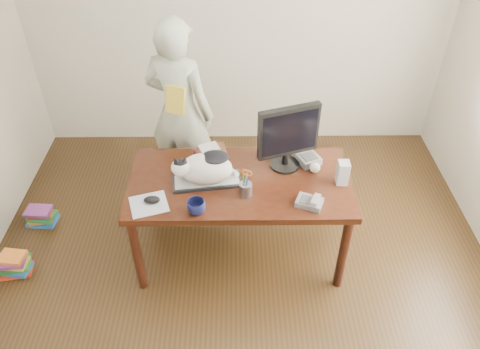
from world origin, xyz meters
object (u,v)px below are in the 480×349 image
mouse (152,200)px  book_stack (211,152)px  keyboard (207,181)px  monitor (288,135)px  calculator (307,157)px  speaker (343,173)px  baseball (315,168)px  desk (240,189)px  cat (204,168)px  pen_cup (246,188)px  book_pile_b (41,216)px  coffee_mug (196,207)px  phone (310,202)px  book_pile_a (14,264)px  person (180,113)px

mouse → book_stack: book_stack is taller
keyboard → monitor: monitor is taller
keyboard → calculator: size_ratio=2.07×
speaker → baseball: bearing=146.2°
book_stack → calculator: book_stack is taller
monitor → calculator: bearing=6.1°
desk → cat: 0.39m
monitor → speaker: bearing=-44.2°
monitor → pen_cup: monitor is taller
monitor → book_pile_b: monitor is taller
pen_cup → baseball: size_ratio=2.94×
monitor → calculator: monitor is taller
coffee_mug → phone: 0.76m
book_pile_a → monitor: bearing=9.7°
desk → book_pile_b: bearing=171.0°
cat → baseball: bearing=1.1°
cat → phone: (0.72, -0.24, -0.11)m
mouse → baseball: size_ratio=1.66×
baseball → person: (-1.05, 0.70, 0.04)m
monitor → book_pile_a: (-2.09, -0.36, -0.95)m
speaker → baseball: 0.22m
desk → keyboard: (-0.24, -0.10, 0.16)m
mouse → book_pile_b: 1.44m
monitor → baseball: monitor is taller
cat → mouse: 0.42m
desk → pen_cup: (0.04, -0.23, 0.21)m
mouse → book_stack: 0.65m
keyboard → pen_cup: bearing=-33.7°
coffee_mug → person: bearing=100.4°
cat → book_pile_b: 1.72m
keyboard → person: person is taller
book_stack → coffee_mug: bearing=-112.9°
coffee_mug → person: person is taller
cat → book_pile_b: cat is taller
desk → book_pile_a: bearing=-171.0°
desk → book_stack: book_stack is taller
book_stack → pen_cup: bearing=-76.7°
speaker → person: bearing=147.1°
monitor → coffee_mug: bearing=-161.6°
pen_cup → book_pile_b: (-1.76, 0.50, -0.74)m
book_pile_a → book_pile_b: 0.55m
monitor → speaker: size_ratio=2.89×
desk → phone: phone is taller
desk → speaker: (0.73, -0.10, 0.24)m
monitor → cat: bearing=178.1°
coffee_mug → phone: size_ratio=0.61×
mouse → book_pile_a: (-1.15, 0.02, -0.69)m
pen_cup → book_stack: (-0.26, 0.45, -0.03)m
pen_cup → baseball: bearing=26.1°
phone → coffee_mug: bearing=-152.6°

